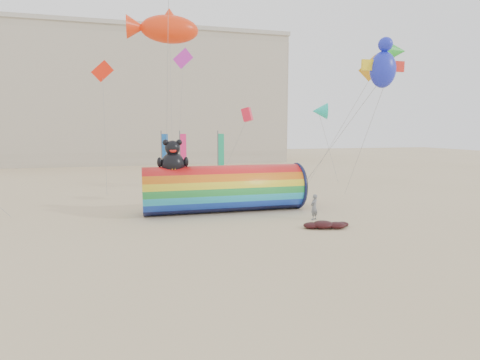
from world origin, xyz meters
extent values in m
plane|color=#CCB58C|center=(0.00, 0.00, 0.00)|extent=(160.00, 160.00, 0.00)
cube|color=#B7AD99|center=(-12.00, 46.00, 10.00)|extent=(60.00, 15.00, 20.00)
cube|color=#28303D|center=(-12.00, 38.44, 10.50)|extent=(59.50, 0.12, 17.00)
cube|color=#B2ADA0|center=(-12.00, 46.00, 20.30)|extent=(60.40, 15.40, 0.60)
cylinder|color=red|center=(0.18, 4.30, 1.50)|extent=(10.25, 2.99, 2.99)
torus|color=#0F1438|center=(5.20, 4.30, 1.50)|extent=(0.21, 3.14, 3.14)
cylinder|color=black|center=(5.32, 4.30, 1.50)|extent=(0.05, 2.96, 2.96)
ellipsoid|color=black|center=(-3.07, 4.30, 3.12)|extent=(1.46, 1.31, 1.54)
ellipsoid|color=gold|center=(-3.07, 3.83, 3.03)|extent=(0.75, 0.33, 0.66)
sphere|color=black|center=(-3.07, 4.30, 4.14)|extent=(0.94, 0.94, 0.94)
sphere|color=black|center=(-3.48, 4.30, 4.49)|extent=(0.38, 0.38, 0.38)
sphere|color=black|center=(-2.66, 4.30, 4.49)|extent=(0.38, 0.38, 0.38)
ellipsoid|color=red|center=(-3.07, 3.91, 4.02)|extent=(0.41, 0.15, 0.26)
ellipsoid|color=black|center=(-3.88, 4.21, 3.29)|extent=(0.31, 0.31, 0.62)
ellipsoid|color=black|center=(-2.26, 4.21, 3.29)|extent=(0.31, 0.31, 0.62)
imported|color=slate|center=(4.78, 0.70, 0.76)|extent=(0.66, 0.61, 1.52)
ellipsoid|color=#400B0D|center=(4.41, -1.20, 0.20)|extent=(1.17, 0.99, 0.41)
ellipsoid|color=#400B0D|center=(5.11, -1.40, 0.17)|extent=(0.99, 0.84, 0.34)
ellipsoid|color=#400B0D|center=(3.81, -1.05, 0.16)|extent=(0.91, 0.77, 0.32)
ellipsoid|color=#400B0D|center=(4.71, -0.80, 0.14)|extent=(0.78, 0.66, 0.27)
ellipsoid|color=#400B0D|center=(5.61, -1.10, 0.13)|extent=(0.73, 0.62, 0.25)
cylinder|color=#59595E|center=(-3.21, 15.64, 2.60)|extent=(0.10, 0.10, 5.20)
cube|color=#1655A8|center=(-2.90, 15.64, 2.65)|extent=(0.56, 0.06, 4.50)
cylinder|color=#59595E|center=(-1.54, 15.77, 2.60)|extent=(0.10, 0.10, 5.20)
cube|color=#F8236D|center=(-1.23, 15.77, 2.65)|extent=(0.56, 0.06, 4.50)
cylinder|color=#59595E|center=(2.04, 15.88, 2.60)|extent=(0.10, 0.10, 5.20)
cube|color=#19A36E|center=(2.35, 15.88, 2.65)|extent=(0.56, 0.06, 4.50)
ellipsoid|color=#FF340D|center=(-2.69, 9.38, 12.42)|extent=(4.14, 1.95, 1.95)
ellipsoid|color=#1B26C5|center=(6.67, -2.57, 8.16)|extent=(1.32, 1.02, 1.76)
cube|color=orange|center=(10.25, 3.79, 9.37)|extent=(1.03, 0.06, 1.44)
cube|color=#C62AC2|center=(-1.26, 14.16, 11.32)|extent=(1.05, 0.06, 1.48)
cone|color=green|center=(9.73, 0.77, 9.83)|extent=(1.31, 1.31, 1.18)
cube|color=#FF240D|center=(-7.51, 10.68, 9.51)|extent=(0.95, 0.06, 1.33)
cube|color=#FC1C39|center=(3.56, 11.01, 6.50)|extent=(0.67, 0.67, 1.07)
cone|color=#1AD7BB|center=(10.52, 11.90, 6.92)|extent=(1.45, 1.45, 1.30)
camera|label=1|loc=(-4.80, -19.04, 5.23)|focal=28.00mm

